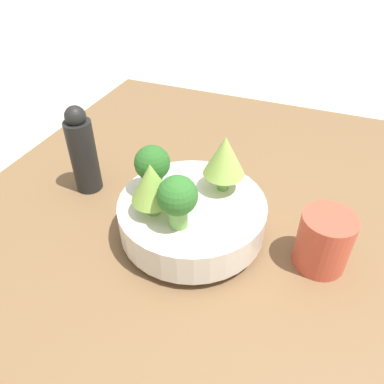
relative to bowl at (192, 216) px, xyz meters
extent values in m
plane|color=beige|center=(0.02, 0.00, -0.08)|extent=(6.00, 6.00, 0.00)
cube|color=brown|center=(0.02, 0.00, -0.06)|extent=(1.12, 0.85, 0.04)
cylinder|color=silver|center=(0.00, 0.00, -0.03)|extent=(0.10, 0.10, 0.01)
cylinder|color=silver|center=(0.00, 0.00, 0.00)|extent=(0.23, 0.23, 0.05)
cylinder|color=#6BA34C|center=(0.05, 0.00, 0.05)|extent=(0.03, 0.03, 0.03)
sphere|color=#2D6B28|center=(0.05, 0.00, 0.08)|extent=(0.06, 0.06, 0.06)
cylinder|color=#609347|center=(0.00, -0.07, 0.05)|extent=(0.03, 0.03, 0.03)
sphere|color=#286023|center=(0.00, -0.07, 0.08)|extent=(0.05, 0.05, 0.05)
cylinder|color=#6BA34C|center=(-0.05, 0.03, 0.04)|extent=(0.02, 0.02, 0.03)
cone|color=#93B751|center=(-0.05, 0.03, 0.09)|extent=(0.06, 0.06, 0.06)
cylinder|color=#6BA34C|center=(0.04, -0.05, 0.04)|extent=(0.02, 0.02, 0.02)
cone|color=#84AD47|center=(0.04, -0.05, 0.08)|extent=(0.06, 0.06, 0.06)
cylinder|color=#C64C38|center=(-0.01, 0.20, 0.01)|extent=(0.08, 0.08, 0.09)
cylinder|color=black|center=(-0.05, -0.23, 0.03)|extent=(0.05, 0.05, 0.14)
sphere|color=black|center=(-0.05, -0.23, 0.11)|extent=(0.04, 0.04, 0.04)
camera|label=1|loc=(0.41, 0.16, 0.40)|focal=35.00mm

